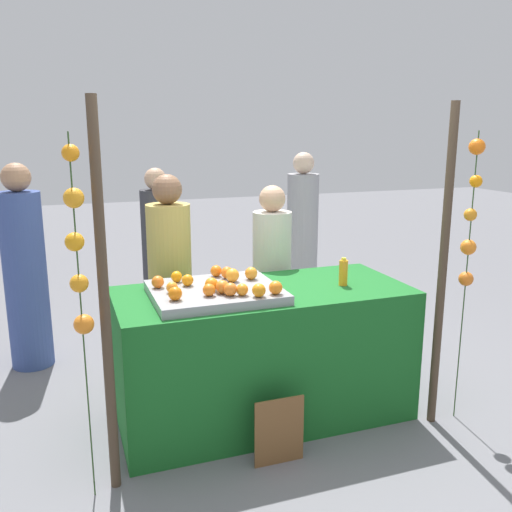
{
  "coord_description": "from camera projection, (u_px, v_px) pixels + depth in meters",
  "views": [
    {
      "loc": [
        -1.24,
        -3.34,
        1.98
      ],
      "look_at": [
        0.0,
        0.15,
        1.11
      ],
      "focal_mm": 38.86,
      "sensor_mm": 36.0,
      "label": 1
    }
  ],
  "objects": [
    {
      "name": "chalkboard_sign",
      "position": [
        279.0,
        432.0,
        3.31
      ],
      "size": [
        0.31,
        0.03,
        0.43
      ],
      "color": "brown",
      "rests_on": "ground_plane"
    },
    {
      "name": "stall_counter",
      "position": [
        263.0,
        353.0,
        3.82
      ],
      "size": [
        1.97,
        0.87,
        0.91
      ],
      "primitive_type": "cube",
      "color": "#196023",
      "rests_on": "ground_plane"
    },
    {
      "name": "orange_4",
      "position": [
        216.0,
        271.0,
        3.81
      ],
      "size": [
        0.08,
        0.08,
        0.08
      ],
      "primitive_type": "sphere",
      "color": "orange",
      "rests_on": "orange_tray"
    },
    {
      "name": "canopy_post_left",
      "position": [
        105.0,
        305.0,
        2.9
      ],
      "size": [
        0.06,
        0.06,
        2.14
      ],
      "primitive_type": "cylinder",
      "color": "#473828",
      "rests_on": "ground_plane"
    },
    {
      "name": "garland_strand_right",
      "position": [
        471.0,
        219.0,
        3.58
      ],
      "size": [
        0.11,
        0.11,
        1.96
      ],
      "color": "#2D4C23",
      "rests_on": "ground_plane"
    },
    {
      "name": "juice_bottle",
      "position": [
        343.0,
        272.0,
        3.8
      ],
      "size": [
        0.06,
        0.06,
        0.19
      ],
      "color": "orange",
      "rests_on": "stall_counter"
    },
    {
      "name": "orange_13",
      "position": [
        175.0,
        294.0,
        3.28
      ],
      "size": [
        0.08,
        0.08,
        0.08
      ],
      "primitive_type": "sphere",
      "color": "orange",
      "rests_on": "orange_tray"
    },
    {
      "name": "canopy_post_right",
      "position": [
        442.0,
        271.0,
        3.59
      ],
      "size": [
        0.06,
        0.06,
        2.14
      ],
      "primitive_type": "cylinder",
      "color": "#473828",
      "rests_on": "ground_plane"
    },
    {
      "name": "vendor_right",
      "position": [
        272.0,
        287.0,
        4.48
      ],
      "size": [
        0.31,
        0.31,
        1.54
      ],
      "color": "beige",
      "rests_on": "ground_plane"
    },
    {
      "name": "orange_5",
      "position": [
        232.0,
        275.0,
        3.68
      ],
      "size": [
        0.09,
        0.09,
        0.09
      ],
      "primitive_type": "sphere",
      "color": "orange",
      "rests_on": "orange_tray"
    },
    {
      "name": "orange_10",
      "position": [
        276.0,
        288.0,
        3.4
      ],
      "size": [
        0.08,
        0.08,
        0.08
      ],
      "primitive_type": "sphere",
      "color": "orange",
      "rests_on": "orange_tray"
    },
    {
      "name": "crowd_person_2",
      "position": [
        158.0,
        253.0,
        5.58
      ],
      "size": [
        0.32,
        0.32,
        1.6
      ],
      "color": "#333338",
      "rests_on": "ground_plane"
    },
    {
      "name": "crowd_person_0",
      "position": [
        25.0,
        274.0,
        4.56
      ],
      "size": [
        0.34,
        0.34,
        1.71
      ],
      "color": "#384C8C",
      "rests_on": "ground_plane"
    },
    {
      "name": "orange_1",
      "position": [
        242.0,
        290.0,
        3.37
      ],
      "size": [
        0.08,
        0.08,
        0.08
      ],
      "primitive_type": "sphere",
      "color": "orange",
      "rests_on": "orange_tray"
    },
    {
      "name": "ground_plane",
      "position": [
        263.0,
        414.0,
        3.92
      ],
      "size": [
        24.0,
        24.0,
        0.0
      ],
      "primitive_type": "plane",
      "color": "slate"
    },
    {
      "name": "vendor_left",
      "position": [
        171.0,
        290.0,
        4.24
      ],
      "size": [
        0.33,
        0.33,
        1.65
      ],
      "color": "tan",
      "rests_on": "ground_plane"
    },
    {
      "name": "orange_9",
      "position": [
        251.0,
        273.0,
        3.73
      ],
      "size": [
        0.09,
        0.09,
        0.09
      ],
      "primitive_type": "sphere",
      "color": "orange",
      "rests_on": "orange_tray"
    },
    {
      "name": "orange_15",
      "position": [
        230.0,
        289.0,
        3.37
      ],
      "size": [
        0.08,
        0.08,
        0.08
      ],
      "primitive_type": "sphere",
      "color": "orange",
      "rests_on": "orange_tray"
    },
    {
      "name": "garland_strand_left",
      "position": [
        77.0,
        252.0,
        2.74
      ],
      "size": [
        0.11,
        0.11,
        1.96
      ],
      "color": "#2D4C23",
      "rests_on": "ground_plane"
    },
    {
      "name": "orange_14",
      "position": [
        172.0,
        287.0,
        3.43
      ],
      "size": [
        0.07,
        0.07,
        0.07
      ],
      "primitive_type": "sphere",
      "color": "orange",
      "rests_on": "orange_tray"
    },
    {
      "name": "orange_3",
      "position": [
        222.0,
        287.0,
        3.42
      ],
      "size": [
        0.08,
        0.08,
        0.08
      ],
      "primitive_type": "sphere",
      "color": "orange",
      "rests_on": "orange_tray"
    },
    {
      "name": "orange_6",
      "position": [
        212.0,
        284.0,
        3.47
      ],
      "size": [
        0.09,
        0.09,
        0.09
      ],
      "primitive_type": "sphere",
      "color": "orange",
      "rests_on": "orange_tray"
    },
    {
      "name": "orange_2",
      "position": [
        188.0,
        280.0,
        3.58
      ],
      "size": [
        0.08,
        0.08,
        0.08
      ],
      "primitive_type": "sphere",
      "color": "orange",
      "rests_on": "orange_tray"
    },
    {
      "name": "orange_tray",
      "position": [
        215.0,
        292.0,
        3.55
      ],
      "size": [
        0.81,
        0.68,
        0.06
      ],
      "primitive_type": "cube",
      "color": "gray",
      "rests_on": "stall_counter"
    },
    {
      "name": "orange_11",
      "position": [
        177.0,
        277.0,
        3.67
      ],
      "size": [
        0.07,
        0.07,
        0.07
      ],
      "primitive_type": "sphere",
      "color": "orange",
      "rests_on": "orange_tray"
    },
    {
      "name": "orange_7",
      "position": [
        158.0,
        282.0,
        3.53
      ],
      "size": [
        0.08,
        0.08,
        0.08
      ],
      "primitive_type": "sphere",
      "color": "orange",
      "rests_on": "orange_tray"
    },
    {
      "name": "orange_8",
      "position": [
        209.0,
        290.0,
        3.37
      ],
      "size": [
        0.08,
        0.08,
        0.08
      ],
      "primitive_type": "sphere",
      "color": "orange",
      "rests_on": "orange_tray"
    },
    {
      "name": "orange_0",
      "position": [
        259.0,
        290.0,
        3.35
      ],
      "size": [
        0.08,
        0.08,
        0.08
      ],
      "primitive_type": "sphere",
      "color": "orange",
      "rests_on": "orange_tray"
    },
    {
      "name": "crowd_person_1",
      "position": [
        302.0,
        236.0,
        6.14
      ],
      "size": [
        0.34,
        0.34,
        1.72
      ],
      "color": "#99999E",
      "rests_on": "ground_plane"
    },
    {
      "name": "orange_12",
      "position": [
        227.0,
        273.0,
        3.76
      ],
      "size": [
        0.08,
        0.08,
        0.08
      ],
      "primitive_type": "sphere",
      "color": "orange",
      "rests_on": "orange_tray"
    }
  ]
}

